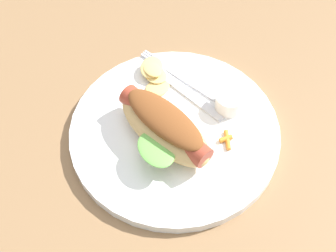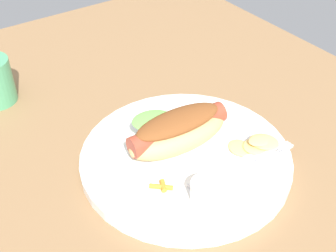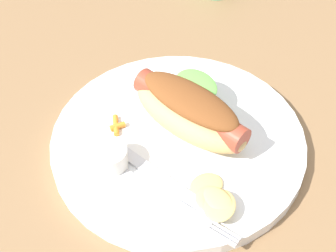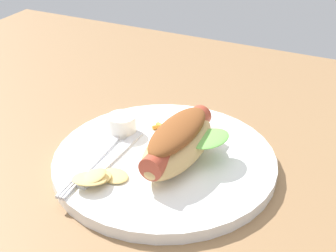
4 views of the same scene
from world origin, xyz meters
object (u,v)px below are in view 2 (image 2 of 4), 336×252
chips_pile (255,144)px  sauce_ramekin (203,193)px  carrot_garnish (163,188)px  knife (233,167)px  fork (249,170)px  plate (186,158)px  hot_dog (178,130)px

chips_pile → sauce_ramekin: bearing=105.8°
carrot_garnish → knife: bearing=-101.7°
fork → carrot_garnish: carrot_garnish is taller
plate → knife: knife is taller
plate → chips_pile: size_ratio=4.08×
knife → hot_dog: bearing=114.2°
hot_dog → carrot_garnish: bearing=-136.0°
plate → chips_pile: 9.96cm
plate → knife: (-5.97, -3.45, 0.98)cm
fork → carrot_garnish: (3.75, 11.29, 0.14)cm
plate → sauce_ramekin: bearing=157.1°
knife → carrot_garnish: (2.06, 9.90, 0.16)cm
sauce_ramekin → knife: 7.34cm
fork → chips_pile: bearing=33.5°
sauce_ramekin → fork: 8.39cm
plate → fork: size_ratio=1.80×
chips_pile → carrot_garnish: chips_pile is taller
plate → knife: 6.97cm
hot_dog → knife: 9.10cm
hot_dog → fork: (-9.67, -4.84, -2.69)cm
sauce_ramekin → fork: bearing=-86.6°
knife → chips_pile: 5.31cm
plate → knife: bearing=-149.9°
sauce_ramekin → chips_pile: (3.40, -12.04, -0.50)cm
sauce_ramekin → carrot_garnish: 5.30cm
plate → carrot_garnish: carrot_garnish is taller
fork → carrot_garnish: size_ratio=6.18×
hot_dog → chips_pile: size_ratio=2.16×
sauce_ramekin → knife: (2.20, -6.91, -1.17)cm
fork → plate: bearing=118.0°
chips_pile → carrot_garnish: bearing=86.7°
fork → chips_pile: size_ratio=2.27×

